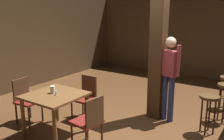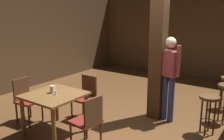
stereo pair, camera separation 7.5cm
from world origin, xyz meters
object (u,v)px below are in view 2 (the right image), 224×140
object	(u,v)px
chair_east	(89,120)
chair_west	(26,98)
bar_stool_near	(209,106)
dining_table	(55,101)
chair_north	(86,95)
salt_shaker	(56,93)
napkin_cup	(52,89)
standing_person	(169,73)

from	to	relation	value
chair_east	chair_west	bearing A→B (deg)	177.99
chair_west	bar_stool_near	distance (m)	3.51
dining_table	chair_north	world-z (taller)	chair_north
salt_shaker	bar_stool_near	bearing A→B (deg)	35.96
bar_stool_near	salt_shaker	bearing A→B (deg)	-144.04
salt_shaker	bar_stool_near	distance (m)	2.75
chair_west	chair_north	bearing A→B (deg)	43.65
chair_north	chair_west	distance (m)	1.20
dining_table	salt_shaker	distance (m)	0.18
napkin_cup	standing_person	world-z (taller)	standing_person
standing_person	napkin_cup	bearing A→B (deg)	-132.21
chair_west	chair_east	bearing A→B (deg)	-2.01
chair_west	standing_person	size ratio (longest dim) A/B	0.52
chair_east	salt_shaker	world-z (taller)	chair_east
salt_shaker	chair_east	bearing A→B (deg)	-1.45
dining_table	chair_east	xyz separation A→B (m)	(0.83, -0.04, -0.13)
standing_person	bar_stool_near	distance (m)	0.95
chair_north	chair_west	bearing A→B (deg)	-136.35
chair_east	salt_shaker	bearing A→B (deg)	178.55
salt_shaker	standing_person	bearing A→B (deg)	51.24
chair_north	dining_table	bearing A→B (deg)	-90.15
chair_west	chair_east	xyz separation A→B (m)	(1.69, -0.06, 0.00)
salt_shaker	chair_north	bearing A→B (deg)	93.95
chair_north	chair_west	world-z (taller)	same
standing_person	chair_east	bearing A→B (deg)	-109.53
chair_north	bar_stool_near	xyz separation A→B (m)	(2.27, 0.74, 0.04)
chair_east	bar_stool_near	xyz separation A→B (m)	(1.45, 1.63, 0.04)
chair_west	bar_stool_near	bearing A→B (deg)	26.50
dining_table	salt_shaker	world-z (taller)	salt_shaker
dining_table	bar_stool_near	size ratio (longest dim) A/B	1.30
chair_north	napkin_cup	xyz separation A→B (m)	(-0.08, -0.82, 0.33)
chair_east	standing_person	size ratio (longest dim) A/B	0.52
dining_table	chair_north	bearing A→B (deg)	89.85
chair_north	standing_person	bearing A→B (deg)	30.72
dining_table	napkin_cup	distance (m)	0.21
chair_west	bar_stool_near	world-z (taller)	chair_west
chair_east	napkin_cup	distance (m)	0.96
dining_table	chair_west	size ratio (longest dim) A/B	1.06
bar_stool_near	napkin_cup	bearing A→B (deg)	-146.47
chair_west	standing_person	bearing A→B (deg)	36.09
napkin_cup	standing_person	distance (m)	2.27
chair_east	chair_north	bearing A→B (deg)	132.98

